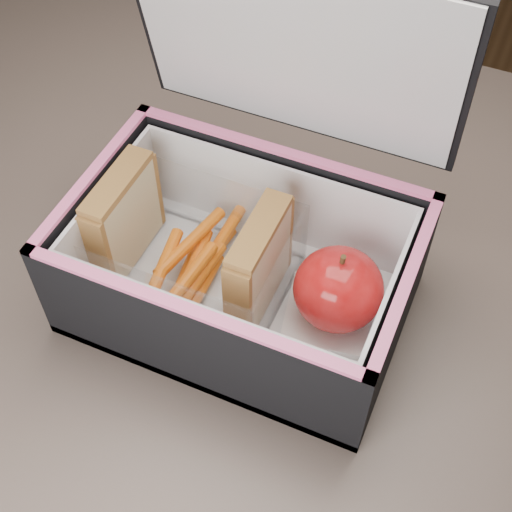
% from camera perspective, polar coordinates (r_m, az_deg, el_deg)
% --- Properties ---
extents(kitchen_table, '(1.20, 0.80, 0.75)m').
position_cam_1_polar(kitchen_table, '(0.77, 3.20, -5.54)').
color(kitchen_table, brown).
rests_on(kitchen_table, ground).
extents(lunch_bag, '(0.29, 0.24, 0.29)m').
position_cam_1_polar(lunch_bag, '(0.62, -1.07, -0.14)').
color(lunch_bag, black).
rests_on(lunch_bag, kitchen_table).
extents(plastic_tub, '(0.18, 0.13, 0.07)m').
position_cam_1_polar(plastic_tub, '(0.65, -5.23, 0.39)').
color(plastic_tub, white).
rests_on(plastic_tub, lunch_bag).
extents(sandwich_left, '(0.02, 0.09, 0.10)m').
position_cam_1_polar(sandwich_left, '(0.66, -10.53, 3.04)').
color(sandwich_left, tan).
rests_on(sandwich_left, plastic_tub).
extents(sandwich_right, '(0.02, 0.09, 0.10)m').
position_cam_1_polar(sandwich_right, '(0.62, 0.25, -0.67)').
color(sandwich_right, tan).
rests_on(sandwich_right, plastic_tub).
extents(carrot_sticks, '(0.05, 0.15, 0.03)m').
position_cam_1_polar(carrot_sticks, '(0.65, -5.10, -1.29)').
color(carrot_sticks, '#D05700').
rests_on(carrot_sticks, plastic_tub).
extents(paper_napkin, '(0.09, 0.09, 0.01)m').
position_cam_1_polar(paper_napkin, '(0.65, 5.80, -4.66)').
color(paper_napkin, white).
rests_on(paper_napkin, lunch_bag).
extents(red_apple, '(0.10, 0.10, 0.08)m').
position_cam_1_polar(red_apple, '(0.61, 6.60, -2.64)').
color(red_apple, '#9B0909').
rests_on(red_apple, paper_napkin).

